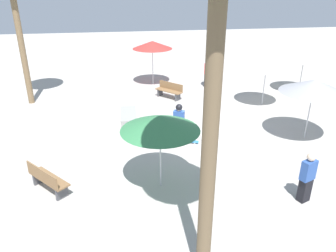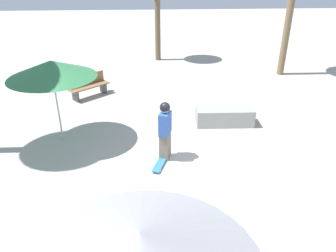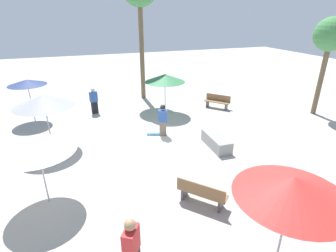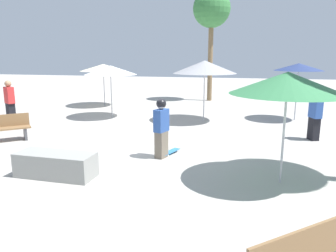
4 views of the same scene
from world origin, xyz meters
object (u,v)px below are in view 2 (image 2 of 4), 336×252
object	(u,v)px
skater_main	(165,129)
skateboard	(160,164)
concrete_ledge	(225,116)
shade_umbrella_green	(51,69)
bench_far	(88,86)

from	to	relation	value
skater_main	skateboard	world-z (taller)	skater_main
concrete_ledge	skateboard	bearing A→B (deg)	-133.54
skater_main	skateboard	xyz separation A→B (m)	(-0.16, -0.38, -0.81)
shade_umbrella_green	skateboard	bearing A→B (deg)	-28.34
concrete_ledge	shade_umbrella_green	size ratio (longest dim) A/B	0.76
skateboard	skater_main	bearing A→B (deg)	176.91
skateboard	shade_umbrella_green	bearing A→B (deg)	-98.91
concrete_ledge	shade_umbrella_green	xyz separation A→B (m)	(-4.97, -0.77, 1.89)
skater_main	shade_umbrella_green	xyz separation A→B (m)	(-2.96, 1.13, 1.30)
skater_main	shade_umbrella_green	size ratio (longest dim) A/B	0.67
shade_umbrella_green	skater_main	bearing A→B (deg)	-20.87
concrete_ledge	bench_far	world-z (taller)	bench_far
bench_far	skateboard	bearing A→B (deg)	75.66
skater_main	shade_umbrella_green	distance (m)	3.42
skater_main	concrete_ledge	size ratio (longest dim) A/B	0.88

